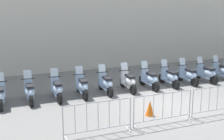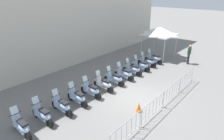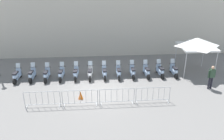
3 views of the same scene
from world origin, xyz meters
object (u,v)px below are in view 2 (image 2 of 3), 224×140
at_px(motorcycle_0, 22,126).
at_px(motorcycle_2, 62,106).
at_px(barrier_segment_2, 172,92).
at_px(motorcycle_5, 104,84).
at_px(officer_near_row_end, 189,53).
at_px(motorcycle_6, 115,79).
at_px(traffic_cone, 139,107).
at_px(barrier_segment_1, 153,109).
at_px(barrier_segment_0, 126,132).
at_px(motorcycle_9, 141,65).
at_px(canopy_tent, 160,31).
at_px(motorcycle_8, 133,69).
at_px(motorcycle_10, 148,62).
at_px(motorcycle_3, 78,97).
at_px(barrier_segment_3, 186,79).
at_px(motorcycle_7, 125,74).
at_px(motorcycle_1, 43,115).
at_px(motorcycle_4, 92,90).
at_px(motorcycle_11, 154,59).

bearing_deg(motorcycle_0, motorcycle_2, 1.59).
bearing_deg(barrier_segment_2, motorcycle_2, 144.19).
bearing_deg(motorcycle_5, officer_near_row_end, -13.78).
relative_size(motorcycle_6, traffic_cone, 3.13).
bearing_deg(motorcycle_0, barrier_segment_1, -36.20).
height_order(barrier_segment_0, traffic_cone, barrier_segment_0).
distance_m(motorcycle_9, canopy_tent, 4.58).
relative_size(motorcycle_8, canopy_tent, 0.59).
bearing_deg(motorcycle_10, motorcycle_0, -178.11).
height_order(barrier_segment_1, barrier_segment_2, same).
bearing_deg(motorcycle_9, motorcycle_0, -178.38).
height_order(motorcycle_3, barrier_segment_3, motorcycle_3).
height_order(motorcycle_5, motorcycle_7, same).
distance_m(motorcycle_1, barrier_segment_2, 7.24).
relative_size(motorcycle_4, barrier_segment_1, 0.79).
bearing_deg(traffic_cone, barrier_segment_0, -158.36).
xyz_separation_m(motorcycle_11, traffic_cone, (-7.13, -3.25, -0.18)).
relative_size(motorcycle_4, motorcycle_8, 1.00).
distance_m(motorcycle_10, barrier_segment_0, 9.22).
bearing_deg(barrier_segment_3, motorcycle_0, 159.64).
relative_size(motorcycle_3, barrier_segment_0, 0.79).
distance_m(motorcycle_7, motorcycle_10, 3.31).
distance_m(motorcycle_5, traffic_cone, 3.11).
height_order(motorcycle_1, traffic_cone, motorcycle_1).
height_order(motorcycle_3, motorcycle_9, same).
relative_size(motorcycle_10, barrier_segment_3, 0.79).
distance_m(motorcycle_5, barrier_segment_2, 4.21).
xyz_separation_m(barrier_segment_2, canopy_tent, (6.63, 4.67, 1.99)).
xyz_separation_m(motorcycle_0, motorcycle_7, (7.71, 0.23, 0.00)).
bearing_deg(canopy_tent, motorcycle_0, -175.72).
xyz_separation_m(motorcycle_2, traffic_cone, (2.79, -2.94, -0.18)).
relative_size(motorcycle_10, barrier_segment_2, 0.79).
distance_m(motorcycle_5, officer_near_row_end, 8.77).
bearing_deg(canopy_tent, motorcycle_6, -173.57).
xyz_separation_m(motorcycle_7, motorcycle_11, (4.41, 0.15, 0.00)).
distance_m(motorcycle_7, motorcycle_9, 2.21).
xyz_separation_m(motorcycle_5, barrier_segment_0, (-2.73, -3.94, 0.07)).
relative_size(motorcycle_0, motorcycle_10, 1.00).
relative_size(motorcycle_6, canopy_tent, 0.59).
bearing_deg(motorcycle_0, motorcycle_10, 1.89).
bearing_deg(motorcycle_9, motorcycle_7, -178.65).
bearing_deg(motorcycle_8, motorcycle_1, -178.61).
distance_m(motorcycle_4, motorcycle_7, 3.31).
xyz_separation_m(motorcycle_2, barrier_segment_1, (2.84, -3.75, 0.07)).
bearing_deg(motorcycle_5, motorcycle_7, 1.19).
bearing_deg(motorcycle_5, traffic_cone, -99.52).
height_order(barrier_segment_0, barrier_segment_1, same).
bearing_deg(motorcycle_8, traffic_cone, -140.37).
distance_m(motorcycle_10, traffic_cone, 6.85).
bearing_deg(motorcycle_2, barrier_segment_2, -35.81).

